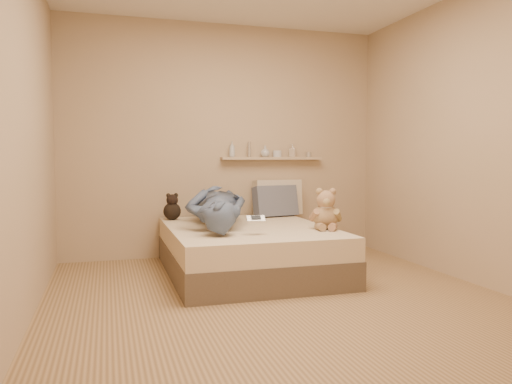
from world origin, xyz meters
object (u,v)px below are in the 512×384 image
object	(u,v)px
pillow_grey	(275,201)
wall_shelf	(272,158)
bed	(248,250)
pillow_cream	(278,198)
dark_plush	(172,208)
game_console	(256,219)
teddy_bear	(326,212)
person	(216,205)

from	to	relation	value
pillow_grey	wall_shelf	world-z (taller)	wall_shelf
bed	pillow_cream	size ratio (longest dim) A/B	3.45
dark_plush	pillow_cream	xyz separation A→B (m)	(1.22, 0.12, 0.08)
dark_plush	wall_shelf	world-z (taller)	wall_shelf
game_console	wall_shelf	size ratio (longest dim) A/B	0.14
wall_shelf	teddy_bear	bearing A→B (deg)	-86.05
dark_plush	pillow_cream	world-z (taller)	pillow_cream
wall_shelf	pillow_cream	bearing A→B (deg)	-62.51
bed	person	xyz separation A→B (m)	(-0.27, 0.18, 0.42)
wall_shelf	pillow_grey	bearing A→B (deg)	-98.62
bed	game_console	world-z (taller)	game_console
person	wall_shelf	xyz separation A→B (m)	(0.82, 0.73, 0.46)
person	wall_shelf	distance (m)	1.18
teddy_bear	dark_plush	bearing A→B (deg)	139.29
dark_plush	pillow_grey	size ratio (longest dim) A/B	0.57
game_console	dark_plush	world-z (taller)	dark_plush
dark_plush	wall_shelf	size ratio (longest dim) A/B	0.24
bed	pillow_grey	distance (m)	0.95
pillow_grey	game_console	bearing A→B (deg)	-115.99
bed	game_console	size ratio (longest dim) A/B	11.64
game_console	pillow_cream	distance (m)	1.51
teddy_bear	person	distance (m)	1.07
bed	teddy_bear	bearing A→B (deg)	-30.94
bed	pillow_cream	world-z (taller)	pillow_cream
dark_plush	person	bearing A→B (deg)	-55.26
pillow_grey	bed	bearing A→B (deg)	-126.83
pillow_cream	wall_shelf	world-z (taller)	wall_shelf
bed	wall_shelf	bearing A→B (deg)	58.82
bed	dark_plush	xyz separation A→B (m)	(-0.63, 0.71, 0.35)
dark_plush	wall_shelf	distance (m)	1.31
pillow_cream	dark_plush	bearing A→B (deg)	-174.35
bed	pillow_grey	size ratio (longest dim) A/B	3.80
dark_plush	pillow_grey	distance (m)	1.15
bed	game_console	bearing A→B (deg)	-98.05
game_console	person	xyz separation A→B (m)	(-0.19, 0.70, 0.05)
dark_plush	pillow_cream	bearing A→B (deg)	5.65
teddy_bear	dark_plush	world-z (taller)	teddy_bear
bed	person	size ratio (longest dim) A/B	1.17
wall_shelf	dark_plush	bearing A→B (deg)	-170.39
teddy_bear	dark_plush	distance (m)	1.68
dark_plush	pillow_grey	bearing A→B (deg)	-0.96
person	pillow_grey	bearing A→B (deg)	-135.89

